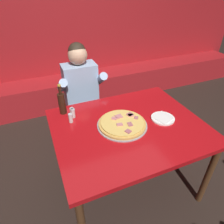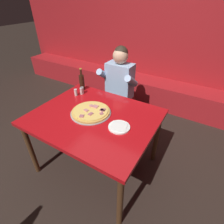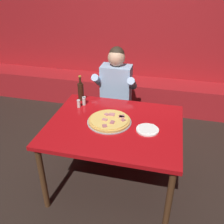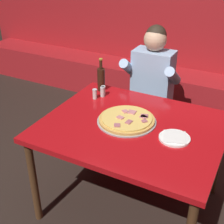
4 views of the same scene
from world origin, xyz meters
The scene contains 11 objects.
ground_plane centered at (0.00, 0.00, 0.00)m, with size 24.00×24.00×0.00m, color black.
booth_wall_panel centered at (0.00, 2.18, 0.95)m, with size 6.80×0.16×1.90m, color #A3191E.
booth_bench centered at (0.00, 1.86, 0.23)m, with size 6.46×0.48×0.46m, color #A3191E.
main_dining_table centered at (0.00, 0.00, 0.70)m, with size 1.28×1.05×0.78m.
pizza centered at (-0.06, 0.02, 0.80)m, with size 0.43×0.43×0.05m.
plate_white_paper centered at (0.32, -0.03, 0.79)m, with size 0.21×0.21×0.02m.
beer_bottle centered at (-0.48, 0.41, 0.89)m, with size 0.07×0.07×0.29m.
shaker_black_pepper centered at (-0.41, 0.30, 0.82)m, with size 0.04×0.04×0.09m.
shaker_parmesan centered at (-0.42, 0.33, 0.82)m, with size 0.04×0.04×0.09m.
shaker_red_pepper_flakes centered at (-0.45, 0.24, 0.82)m, with size 0.04×0.04×0.09m.
diner_seated_blue_shirt centered at (-0.19, 0.81, 0.71)m, with size 0.53×0.53×1.27m.
Camera 3 is at (0.46, -1.97, 2.08)m, focal length 40.00 mm.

